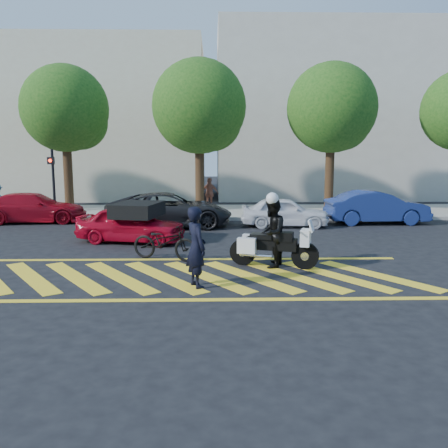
{
  "coord_description": "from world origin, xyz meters",
  "views": [
    {
      "loc": [
        0.69,
        -11.68,
        3.19
      ],
      "look_at": [
        0.99,
        1.89,
        1.05
      ],
      "focal_mm": 38.0,
      "sensor_mm": 36.0,
      "label": 1
    }
  ],
  "objects_px": {
    "bicycle": "(165,242)",
    "officer_moto": "(272,233)",
    "red_convertible": "(131,224)",
    "parked_left": "(34,208)",
    "parked_mid_left": "(169,210)",
    "officer_bike": "(196,247)",
    "police_motorcycle": "(272,246)",
    "parked_right": "(377,207)",
    "parked_mid_right": "(285,212)"
  },
  "relations": [
    {
      "from": "bicycle",
      "to": "red_convertible",
      "type": "bearing_deg",
      "value": 49.18
    },
    {
      "from": "police_motorcycle",
      "to": "parked_mid_right",
      "type": "relative_size",
      "value": 0.66
    },
    {
      "from": "parked_left",
      "to": "parked_mid_right",
      "type": "bearing_deg",
      "value": -102.21
    },
    {
      "from": "officer_bike",
      "to": "officer_moto",
      "type": "relative_size",
      "value": 1.0
    },
    {
      "from": "bicycle",
      "to": "officer_bike",
      "type": "bearing_deg",
      "value": -138.99
    },
    {
      "from": "police_motorcycle",
      "to": "officer_moto",
      "type": "distance_m",
      "value": 0.36
    },
    {
      "from": "officer_moto",
      "to": "parked_mid_left",
      "type": "xyz_separation_m",
      "value": [
        -3.42,
        6.84,
        -0.23
      ]
    },
    {
      "from": "red_convertible",
      "to": "officer_moto",
      "type": "bearing_deg",
      "value": -116.32
    },
    {
      "from": "police_motorcycle",
      "to": "parked_left",
      "type": "relative_size",
      "value": 0.53
    },
    {
      "from": "officer_moto",
      "to": "red_convertible",
      "type": "bearing_deg",
      "value": -111.1
    },
    {
      "from": "police_motorcycle",
      "to": "parked_mid_left",
      "type": "relative_size",
      "value": 0.46
    },
    {
      "from": "parked_right",
      "to": "parked_mid_right",
      "type": "bearing_deg",
      "value": 98.34
    },
    {
      "from": "bicycle",
      "to": "parked_right",
      "type": "distance_m",
      "value": 10.8
    },
    {
      "from": "bicycle",
      "to": "parked_mid_right",
      "type": "bearing_deg",
      "value": -15.64
    },
    {
      "from": "bicycle",
      "to": "officer_moto",
      "type": "relative_size",
      "value": 1.07
    },
    {
      "from": "bicycle",
      "to": "parked_mid_left",
      "type": "bearing_deg",
      "value": 24.95
    },
    {
      "from": "police_motorcycle",
      "to": "parked_left",
      "type": "distance_m",
      "value": 12.59
    },
    {
      "from": "officer_bike",
      "to": "parked_mid_left",
      "type": "distance_m",
      "value": 8.82
    },
    {
      "from": "parked_left",
      "to": "parked_mid_left",
      "type": "bearing_deg",
      "value": -107.84
    },
    {
      "from": "parked_mid_left",
      "to": "bicycle",
      "type": "bearing_deg",
      "value": 177.24
    },
    {
      "from": "bicycle",
      "to": "parked_mid_right",
      "type": "xyz_separation_m",
      "value": [
        4.39,
        5.92,
        0.09
      ]
    },
    {
      "from": "officer_bike",
      "to": "officer_moto",
      "type": "distance_m",
      "value": 2.72
    },
    {
      "from": "officer_bike",
      "to": "parked_mid_right",
      "type": "distance_m",
      "value": 9.33
    },
    {
      "from": "red_convertible",
      "to": "parked_mid_left",
      "type": "relative_size",
      "value": 0.72
    },
    {
      "from": "bicycle",
      "to": "parked_mid_left",
      "type": "distance_m",
      "value": 5.94
    },
    {
      "from": "red_convertible",
      "to": "parked_left",
      "type": "distance_m",
      "value": 6.86
    },
    {
      "from": "red_convertible",
      "to": "parked_mid_right",
      "type": "height_order",
      "value": "red_convertible"
    },
    {
      "from": "officer_bike",
      "to": "parked_left",
      "type": "xyz_separation_m",
      "value": [
        -7.52,
        10.1,
        -0.3
      ]
    },
    {
      "from": "parked_mid_right",
      "to": "officer_moto",
      "type": "bearing_deg",
      "value": 173.02
    },
    {
      "from": "parked_mid_left",
      "to": "parked_mid_right",
      "type": "height_order",
      "value": "parked_mid_left"
    },
    {
      "from": "parked_mid_right",
      "to": "parked_right",
      "type": "height_order",
      "value": "parked_right"
    },
    {
      "from": "police_motorcycle",
      "to": "red_convertible",
      "type": "height_order",
      "value": "red_convertible"
    },
    {
      "from": "officer_moto",
      "to": "parked_right",
      "type": "bearing_deg",
      "value": 162.06
    },
    {
      "from": "officer_bike",
      "to": "police_motorcycle",
      "type": "relative_size",
      "value": 0.8
    },
    {
      "from": "red_convertible",
      "to": "parked_mid_right",
      "type": "relative_size",
      "value": 1.03
    },
    {
      "from": "bicycle",
      "to": "officer_moto",
      "type": "height_order",
      "value": "officer_moto"
    },
    {
      "from": "officer_bike",
      "to": "red_convertible",
      "type": "relative_size",
      "value": 0.51
    },
    {
      "from": "parked_left",
      "to": "officer_bike",
      "type": "bearing_deg",
      "value": -148.2
    },
    {
      "from": "officer_moto",
      "to": "parked_mid_right",
      "type": "height_order",
      "value": "officer_moto"
    },
    {
      "from": "parked_mid_right",
      "to": "bicycle",
      "type": "bearing_deg",
      "value": 147.91
    },
    {
      "from": "bicycle",
      "to": "red_convertible",
      "type": "height_order",
      "value": "red_convertible"
    },
    {
      "from": "red_convertible",
      "to": "parked_left",
      "type": "xyz_separation_m",
      "value": [
        -5.06,
        4.63,
        0.02
      ]
    },
    {
      "from": "officer_bike",
      "to": "red_convertible",
      "type": "height_order",
      "value": "officer_bike"
    },
    {
      "from": "parked_mid_left",
      "to": "red_convertible",
      "type": "bearing_deg",
      "value": 155.54
    },
    {
      "from": "parked_mid_left",
      "to": "parked_mid_right",
      "type": "bearing_deg",
      "value": -96.79
    },
    {
      "from": "parked_left",
      "to": "officer_moto",
      "type": "bearing_deg",
      "value": -135.8
    },
    {
      "from": "officer_bike",
      "to": "parked_mid_left",
      "type": "height_order",
      "value": "officer_bike"
    },
    {
      "from": "police_motorcycle",
      "to": "parked_mid_right",
      "type": "xyz_separation_m",
      "value": [
        1.37,
        6.83,
        0.03
      ]
    },
    {
      "from": "bicycle",
      "to": "parked_right",
      "type": "relative_size",
      "value": 0.47
    },
    {
      "from": "parked_left",
      "to": "police_motorcycle",
      "type": "bearing_deg",
      "value": -135.7
    }
  ]
}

